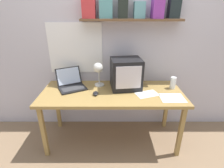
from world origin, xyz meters
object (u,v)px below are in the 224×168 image
corner_desk (112,96)px  open_notebook (147,94)px  crt_monitor (126,74)px  printed_handout (172,98)px  laptop (71,83)px  juice_glass (173,83)px  computer_mouse (96,93)px  desk_lamp (98,70)px

corner_desk → open_notebook: open_notebook is taller
crt_monitor → printed_handout: size_ratio=1.49×
laptop → juice_glass: (1.25, -0.03, 0.01)m
computer_mouse → open_notebook: 0.59m
open_notebook → corner_desk: bearing=170.8°
corner_desk → laptop: size_ratio=4.03×
juice_glass → printed_handout: size_ratio=0.55×
desk_lamp → computer_mouse: size_ratio=2.96×
corner_desk → laptop: bearing=166.0°
corner_desk → printed_handout: size_ratio=6.38×
laptop → open_notebook: (0.91, -0.19, -0.06)m
desk_lamp → printed_handout: size_ratio=1.22×
juice_glass → open_notebook: size_ratio=0.50×
laptop → juice_glass: bearing=-28.9°
crt_monitor → laptop: (-0.68, 0.01, -0.13)m
laptop → printed_handout: (1.17, -0.29, -0.06)m
laptop → desk_lamp: (0.34, 0.00, 0.17)m
crt_monitor → corner_desk: bearing=-152.6°
corner_desk → desk_lamp: bearing=141.9°
desk_lamp → laptop: bearing=-175.2°
laptop → juice_glass: laptop is taller
corner_desk → desk_lamp: desk_lamp is taller
laptop → computer_mouse: bearing=-59.9°
laptop → crt_monitor: bearing=-28.6°
corner_desk → computer_mouse: computer_mouse is taller
laptop → corner_desk: bearing=-41.6°
juice_glass → open_notebook: (-0.34, -0.16, -0.06)m
desk_lamp → printed_handout: desk_lamp is taller
open_notebook → printed_handout: 0.27m
desk_lamp → computer_mouse: bearing=-91.9°
corner_desk → juice_glass: 0.76m
computer_mouse → printed_handout: (0.85, -0.08, -0.01)m
juice_glass → open_notebook: bearing=-154.2°
corner_desk → juice_glass: bearing=7.5°
desk_lamp → juice_glass: 0.92m
open_notebook → printed_handout: (0.26, -0.09, 0.00)m
corner_desk → desk_lamp: 0.35m
crt_monitor → juice_glass: bearing=-8.9°
corner_desk → printed_handout: 0.68m
laptop → desk_lamp: 0.38m
laptop → desk_lamp: bearing=-27.1°
computer_mouse → printed_handout: computer_mouse is taller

